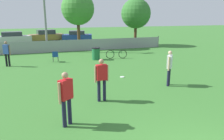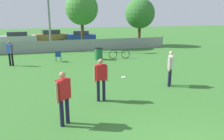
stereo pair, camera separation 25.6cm
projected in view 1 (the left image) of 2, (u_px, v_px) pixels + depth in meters
name	position (u px, v px, depth m)	size (l,w,h in m)	color
fence_backline	(74.00, 46.00, 20.97)	(18.45, 0.07, 1.21)	gray
tree_near_pole	(78.00, 9.00, 22.31)	(3.36, 3.36, 5.73)	#4C331E
tree_far_right	(136.00, 14.00, 24.33)	(3.30, 3.30, 5.23)	#4C331E
player_defender_red	(66.00, 95.00, 6.63)	(0.48, 0.44, 1.73)	#191933
player_receiver_white	(169.00, 66.00, 10.55)	(0.44, 0.47, 1.73)	#191933
player_thrower_red	(102.00, 77.00, 8.60)	(0.58, 0.26, 1.73)	#191933
spectator_in_blue	(7.00, 52.00, 14.56)	(0.49, 0.40, 1.70)	black
frisbee_disc	(122.00, 77.00, 12.22)	(0.25, 0.25, 0.03)	white
folding_chair_sideline	(55.00, 56.00, 16.07)	(0.46, 0.47, 0.81)	#333338
bicycle_sideline	(116.00, 54.00, 17.47)	(1.67, 0.49, 0.73)	black
trash_bin	(96.00, 54.00, 16.98)	(0.64, 0.64, 0.95)	#1E6638
parked_car_silver	(12.00, 38.00, 27.21)	(4.63, 2.15, 1.40)	black
parked_car_tan	(46.00, 36.00, 29.43)	(4.56, 2.41, 1.50)	black
parked_car_blue	(77.00, 36.00, 29.89)	(4.21, 2.49, 1.34)	black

